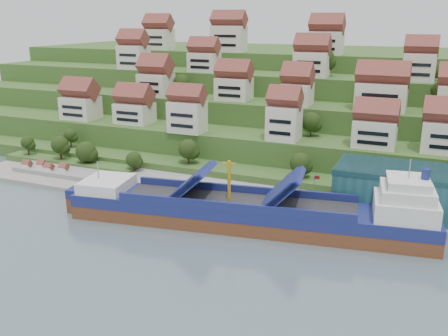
% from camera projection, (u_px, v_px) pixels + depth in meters
% --- Properties ---
extents(ground, '(300.00, 300.00, 0.00)m').
position_uv_depth(ground, '(222.00, 222.00, 111.78)').
color(ground, slate).
rests_on(ground, ground).
extents(quay, '(180.00, 14.00, 2.20)m').
position_uv_depth(quay, '(326.00, 207.00, 117.15)').
color(quay, gray).
rests_on(quay, ground).
extents(pebble_beach, '(45.00, 20.00, 1.00)m').
position_uv_depth(pebble_beach, '(55.00, 174.00, 143.98)').
color(pebble_beach, gray).
rests_on(pebble_beach, ground).
extents(hillside, '(260.00, 128.00, 31.00)m').
position_uv_depth(hillside, '(324.00, 104.00, 199.80)').
color(hillside, '#2D4C1E').
rests_on(hillside, ground).
extents(hillside_village, '(150.54, 64.84, 29.76)m').
position_uv_depth(hillside_village, '(309.00, 85.00, 155.04)').
color(hillside_village, silver).
rests_on(hillside_village, ground).
extents(hillside_trees, '(145.45, 62.82, 31.42)m').
position_uv_depth(hillside_trees, '(263.00, 107.00, 150.79)').
color(hillside_trees, '#243B13').
rests_on(hillside_trees, ground).
extents(flagpole, '(1.28, 0.16, 8.00)m').
position_uv_depth(flagpole, '(314.00, 190.00, 111.78)').
color(flagpole, gray).
rests_on(flagpole, quay).
extents(beach_huts, '(14.40, 3.70, 2.20)m').
position_uv_depth(beach_huts, '(46.00, 169.00, 143.17)').
color(beach_huts, white).
rests_on(beach_huts, pebble_beach).
extents(cargo_ship, '(79.52, 23.55, 17.44)m').
position_uv_depth(cargo_ship, '(257.00, 213.00, 107.88)').
color(cargo_ship, brown).
rests_on(cargo_ship, ground).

